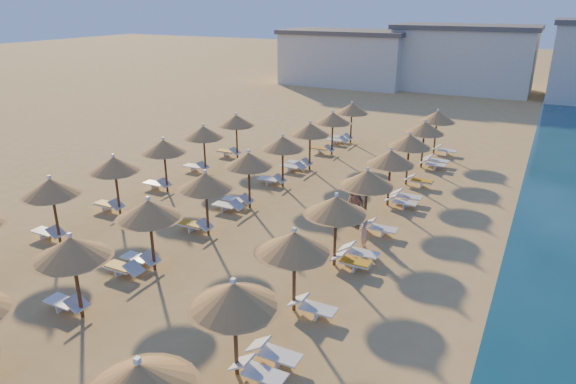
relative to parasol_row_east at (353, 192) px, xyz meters
The scene contains 9 objects.
ground 5.35m from the parasol_row_east, 149.93° to the right, with size 220.00×220.00×0.00m, color tan.
hotel_blocks 43.30m from the parasol_row_east, 91.36° to the left, with size 45.79×10.35×8.10m.
parasol_row_east is the anchor object (origin of this frame).
parasol_row_west 6.08m from the parasol_row_east, behind, with size 2.55×34.66×3.06m.
parasol_row_inland 11.38m from the parasol_row_east, behind, with size 2.55×20.39×3.06m.
loungers 5.11m from the parasol_row_east, behind, with size 14.39×32.73×0.66m.
beachgoer_b 3.14m from the parasol_row_east, 109.86° to the left, with size 0.81×0.63×1.66m, color tan.
beachgoer_a 1.80m from the parasol_row_east, 10.07° to the left, with size 0.58×0.38×1.58m, color tan.
beachgoer_c 2.79m from the parasol_row_east, 105.29° to the left, with size 1.10×0.46×1.88m, color tan.
Camera 1 is at (10.75, -16.31, 9.86)m, focal length 32.00 mm.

